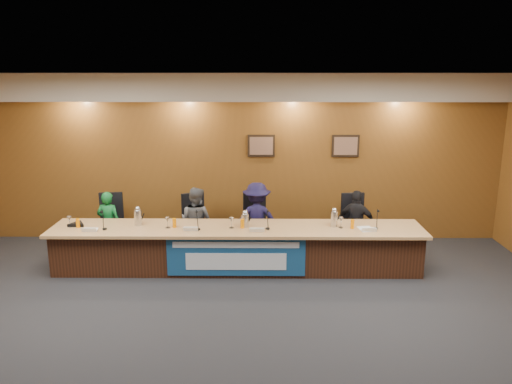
% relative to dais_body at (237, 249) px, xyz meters
% --- Properties ---
extents(floor, '(10.00, 10.00, 0.00)m').
position_rel_dais_body_xyz_m(floor, '(0.00, -2.40, -0.35)').
color(floor, black).
rests_on(floor, ground).
extents(ceiling, '(10.00, 8.00, 0.04)m').
position_rel_dais_body_xyz_m(ceiling, '(0.00, -2.40, 2.85)').
color(ceiling, silver).
rests_on(ceiling, wall_back).
extents(wall_back, '(10.00, 0.04, 3.20)m').
position_rel_dais_body_xyz_m(wall_back, '(0.00, 1.60, 1.25)').
color(wall_back, brown).
rests_on(wall_back, floor).
extents(soffit, '(10.00, 0.50, 0.50)m').
position_rel_dais_body_xyz_m(soffit, '(0.00, 1.35, 2.60)').
color(soffit, beige).
rests_on(soffit, wall_back).
extents(dais_body, '(6.00, 0.80, 0.70)m').
position_rel_dais_body_xyz_m(dais_body, '(0.00, 0.00, 0.00)').
color(dais_body, '#381C0F').
rests_on(dais_body, floor).
extents(dais_top, '(6.10, 0.95, 0.05)m').
position_rel_dais_body_xyz_m(dais_top, '(0.00, -0.05, 0.38)').
color(dais_top, tan).
rests_on(dais_top, dais_body).
extents(banner, '(2.20, 0.02, 0.65)m').
position_rel_dais_body_xyz_m(banner, '(0.00, -0.41, 0.03)').
color(banner, navy).
rests_on(banner, dais_body).
extents(banner_text_upper, '(2.00, 0.01, 0.10)m').
position_rel_dais_body_xyz_m(banner_text_upper, '(0.00, -0.43, 0.23)').
color(banner_text_upper, silver).
rests_on(banner_text_upper, banner).
extents(banner_text_lower, '(1.60, 0.01, 0.28)m').
position_rel_dais_body_xyz_m(banner_text_lower, '(0.00, -0.43, -0.05)').
color(banner_text_lower, silver).
rests_on(banner_text_lower, banner).
extents(wall_photo_left, '(0.52, 0.04, 0.42)m').
position_rel_dais_body_xyz_m(wall_photo_left, '(0.40, 1.57, 1.50)').
color(wall_photo_left, black).
rests_on(wall_photo_left, wall_back).
extents(wall_photo_right, '(0.52, 0.04, 0.42)m').
position_rel_dais_body_xyz_m(wall_photo_right, '(2.00, 1.57, 1.50)').
color(wall_photo_right, black).
rests_on(wall_photo_right, wall_back).
extents(panelist_a, '(0.46, 0.33, 1.17)m').
position_rel_dais_body_xyz_m(panelist_a, '(-2.33, 0.67, 0.23)').
color(panelist_a, '#105E26').
rests_on(panelist_a, floor).
extents(panelist_b, '(0.75, 0.68, 1.25)m').
position_rel_dais_body_xyz_m(panelist_b, '(-0.77, 0.67, 0.27)').
color(panelist_b, '#515256').
rests_on(panelist_b, floor).
extents(panelist_c, '(0.87, 0.50, 1.33)m').
position_rel_dais_body_xyz_m(panelist_c, '(0.32, 0.67, 0.32)').
color(panelist_c, black).
rests_on(panelist_c, floor).
extents(panelist_d, '(0.76, 0.52, 1.20)m').
position_rel_dais_body_xyz_m(panelist_d, '(2.10, 0.67, 0.25)').
color(panelist_d, black).
rests_on(panelist_d, floor).
extents(office_chair_a, '(0.54, 0.54, 0.08)m').
position_rel_dais_body_xyz_m(office_chair_a, '(-2.33, 0.77, 0.13)').
color(office_chair_a, black).
rests_on(office_chair_a, floor).
extents(office_chair_b, '(0.63, 0.63, 0.08)m').
position_rel_dais_body_xyz_m(office_chair_b, '(-0.77, 0.77, 0.13)').
color(office_chair_b, black).
rests_on(office_chair_b, floor).
extents(office_chair_c, '(0.57, 0.57, 0.08)m').
position_rel_dais_body_xyz_m(office_chair_c, '(0.32, 0.77, 0.13)').
color(office_chair_c, black).
rests_on(office_chair_c, floor).
extents(office_chair_d, '(0.52, 0.52, 0.08)m').
position_rel_dais_body_xyz_m(office_chair_d, '(2.10, 0.77, 0.13)').
color(office_chair_d, black).
rests_on(office_chair_d, floor).
extents(nameplate_a, '(0.24, 0.08, 0.10)m').
position_rel_dais_body_xyz_m(nameplate_a, '(-2.34, -0.33, 0.45)').
color(nameplate_a, white).
rests_on(nameplate_a, dais_top).
extents(microphone_a, '(0.07, 0.07, 0.02)m').
position_rel_dais_body_xyz_m(microphone_a, '(-2.13, -0.18, 0.41)').
color(microphone_a, black).
rests_on(microphone_a, dais_top).
extents(juice_glass_a, '(0.06, 0.06, 0.15)m').
position_rel_dais_body_xyz_m(juice_glass_a, '(-2.60, -0.09, 0.47)').
color(juice_glass_a, '#FF8500').
rests_on(juice_glass_a, dais_top).
extents(water_glass_a, '(0.08, 0.08, 0.18)m').
position_rel_dais_body_xyz_m(water_glass_a, '(-2.74, -0.06, 0.49)').
color(water_glass_a, silver).
rests_on(water_glass_a, dais_top).
extents(nameplate_b, '(0.24, 0.08, 0.10)m').
position_rel_dais_body_xyz_m(nameplate_b, '(-0.73, -0.27, 0.45)').
color(nameplate_b, white).
rests_on(nameplate_b, dais_top).
extents(microphone_b, '(0.07, 0.07, 0.02)m').
position_rel_dais_body_xyz_m(microphone_b, '(-0.62, -0.19, 0.41)').
color(microphone_b, black).
rests_on(microphone_b, dais_top).
extents(juice_glass_b, '(0.06, 0.06, 0.15)m').
position_rel_dais_body_xyz_m(juice_glass_b, '(-1.02, -0.07, 0.47)').
color(juice_glass_b, '#FF8500').
rests_on(juice_glass_b, dais_top).
extents(water_glass_b, '(0.08, 0.08, 0.18)m').
position_rel_dais_body_xyz_m(water_glass_b, '(-1.13, -0.09, 0.49)').
color(water_glass_b, silver).
rests_on(water_glass_b, dais_top).
extents(nameplate_c, '(0.24, 0.08, 0.10)m').
position_rel_dais_body_xyz_m(nameplate_c, '(0.33, -0.31, 0.45)').
color(nameplate_c, white).
rests_on(nameplate_c, dais_top).
extents(microphone_c, '(0.07, 0.07, 0.02)m').
position_rel_dais_body_xyz_m(microphone_c, '(0.50, -0.14, 0.41)').
color(microphone_c, black).
rests_on(microphone_c, dais_top).
extents(juice_glass_c, '(0.06, 0.06, 0.15)m').
position_rel_dais_body_xyz_m(juice_glass_c, '(0.09, -0.09, 0.47)').
color(juice_glass_c, '#FF8500').
rests_on(juice_glass_c, dais_top).
extents(water_glass_c, '(0.08, 0.08, 0.18)m').
position_rel_dais_body_xyz_m(water_glass_c, '(-0.09, -0.09, 0.49)').
color(water_glass_c, silver).
rests_on(water_glass_c, dais_top).
extents(nameplate_d, '(0.24, 0.08, 0.10)m').
position_rel_dais_body_xyz_m(nameplate_d, '(2.12, -0.28, 0.45)').
color(nameplate_d, white).
rests_on(nameplate_d, dais_top).
extents(microphone_d, '(0.07, 0.07, 0.02)m').
position_rel_dais_body_xyz_m(microphone_d, '(2.26, -0.12, 0.41)').
color(microphone_d, black).
rests_on(microphone_d, dais_top).
extents(juice_glass_d, '(0.06, 0.06, 0.15)m').
position_rel_dais_body_xyz_m(juice_glass_d, '(1.88, -0.10, 0.47)').
color(juice_glass_d, '#FF8500').
rests_on(juice_glass_d, dais_top).
extents(water_glass_d, '(0.08, 0.08, 0.18)m').
position_rel_dais_body_xyz_m(water_glass_d, '(1.70, -0.07, 0.49)').
color(water_glass_d, silver).
rests_on(water_glass_d, dais_top).
extents(carafe_left, '(0.13, 0.13, 0.26)m').
position_rel_dais_body_xyz_m(carafe_left, '(-1.64, 0.05, 0.53)').
color(carafe_left, silver).
rests_on(carafe_left, dais_top).
extents(carafe_mid, '(0.12, 0.12, 0.22)m').
position_rel_dais_body_xyz_m(carafe_mid, '(0.14, -0.02, 0.51)').
color(carafe_mid, silver).
rests_on(carafe_mid, dais_top).
extents(carafe_right, '(0.11, 0.11, 0.26)m').
position_rel_dais_body_xyz_m(carafe_right, '(1.60, 0.00, 0.53)').
color(carafe_right, silver).
rests_on(carafe_right, dais_top).
extents(speakerphone, '(0.32, 0.32, 0.05)m').
position_rel_dais_body_xyz_m(speakerphone, '(-2.65, 0.01, 0.43)').
color(speakerphone, black).
rests_on(speakerphone, dais_top).
extents(paper_stack, '(0.26, 0.33, 0.01)m').
position_rel_dais_body_xyz_m(paper_stack, '(2.10, -0.13, 0.40)').
color(paper_stack, white).
rests_on(paper_stack, dais_top).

